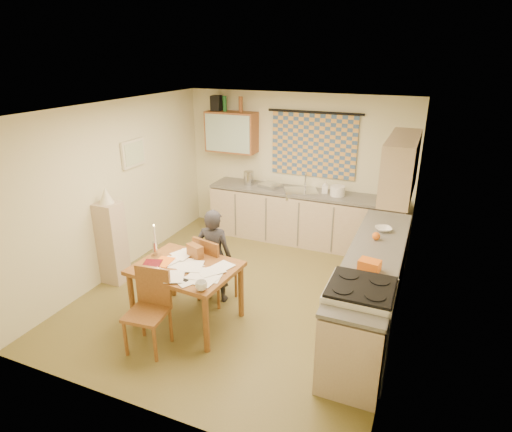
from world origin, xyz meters
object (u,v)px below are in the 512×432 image
at_px(counter_right, 371,288).
at_px(dining_table, 187,293).
at_px(stove, 357,329).
at_px(chair_far, 216,280).
at_px(shelf_stand, 112,243).
at_px(counter_back, 303,217).
at_px(person, 214,256).

xyz_separation_m(counter_right, dining_table, (-2.05, -0.87, -0.07)).
distance_m(stove, chair_far, 2.08).
distance_m(stove, shelf_stand, 3.58).
xyz_separation_m(counter_back, shelf_stand, (-2.10, -2.37, 0.15)).
xyz_separation_m(counter_back, counter_right, (1.44, -1.95, -0.00)).
bearing_deg(person, counter_back, -110.35).
distance_m(stove, dining_table, 2.06).
distance_m(dining_table, person, 0.63).
relative_size(counter_back, counter_right, 1.12).
relative_size(chair_far, shelf_stand, 0.77).
height_order(counter_right, person, person).
relative_size(counter_right, stove, 2.93).
distance_m(dining_table, chair_far, 0.58).
height_order(counter_right, shelf_stand, shelf_stand).
bearing_deg(stove, counter_back, 116.42).
bearing_deg(counter_right, stove, -90.00).
bearing_deg(shelf_stand, stove, -8.63).
xyz_separation_m(dining_table, person, (0.07, 0.57, 0.26)).
height_order(counter_back, person, person).
height_order(counter_back, counter_right, same).
relative_size(counter_right, dining_table, 2.37).
height_order(chair_far, person, person).
bearing_deg(dining_table, counter_right, 27.49).
xyz_separation_m(counter_back, stove, (1.44, -2.90, 0.05)).
xyz_separation_m(counter_right, shelf_stand, (-3.54, -0.42, 0.15)).
height_order(dining_table, person, person).
distance_m(chair_far, shelf_stand, 1.61).
relative_size(stove, person, 0.79).
xyz_separation_m(counter_right, chair_far, (-1.96, -0.30, -0.17)).
distance_m(counter_back, chair_far, 2.31).
relative_size(person, shelf_stand, 1.07).
bearing_deg(dining_table, chair_far, 85.61).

